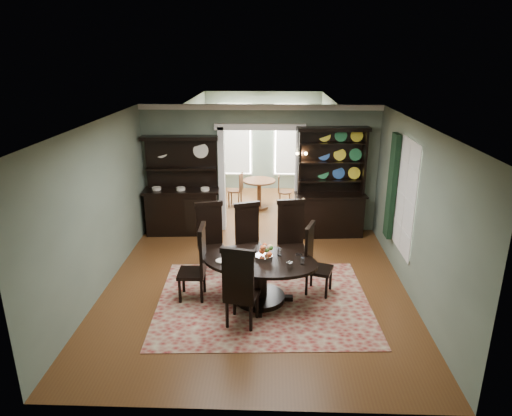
% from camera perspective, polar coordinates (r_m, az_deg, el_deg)
% --- Properties ---
extents(room, '(5.51, 6.01, 3.01)m').
position_cam_1_polar(room, '(7.89, -0.11, 0.18)').
color(room, '#5B3418').
rests_on(room, ground).
extents(parlor, '(3.51, 3.50, 3.01)m').
position_cam_1_polar(parlor, '(13.22, 0.79, 7.62)').
color(parlor, '#5B3418').
rests_on(parlor, ground).
extents(doorway_trim, '(2.08, 0.25, 2.57)m').
position_cam_1_polar(doorway_trim, '(10.72, 0.48, 5.49)').
color(doorway_trim, silver).
rests_on(doorway_trim, floor).
extents(right_window, '(0.15, 1.47, 2.12)m').
position_cam_1_polar(right_window, '(9.05, 17.41, 1.93)').
color(right_window, white).
rests_on(right_window, wall_right).
extents(wall_sconce, '(0.27, 0.21, 0.21)m').
position_cam_1_polar(wall_sconce, '(10.53, 5.67, 6.66)').
color(wall_sconce, '#CE8737').
rests_on(wall_sconce, back_wall_right).
extents(rug, '(3.77, 3.06, 0.01)m').
position_cam_1_polar(rug, '(8.10, 0.92, -11.54)').
color(rug, maroon).
rests_on(rug, floor).
extents(dining_table, '(2.17, 2.14, 0.78)m').
position_cam_1_polar(dining_table, '(7.87, 0.49, -8.05)').
color(dining_table, black).
rests_on(dining_table, rug).
extents(centerpiece, '(1.52, 0.97, 0.25)m').
position_cam_1_polar(centerpiece, '(7.81, 0.96, -5.79)').
color(centerpiece, silver).
rests_on(centerpiece, dining_table).
extents(chair_far_left, '(0.64, 0.62, 1.40)m').
position_cam_1_polar(chair_far_left, '(8.89, -5.71, -3.49)').
color(chair_far_left, black).
rests_on(chair_far_left, rug).
extents(chair_far_mid, '(0.63, 0.62, 1.36)m').
position_cam_1_polar(chair_far_mid, '(8.95, -0.95, -3.39)').
color(chair_far_mid, black).
rests_on(chair_far_mid, rug).
extents(chair_far_right, '(0.62, 0.60, 1.45)m').
position_cam_1_polar(chair_far_right, '(8.85, 4.44, -3.36)').
color(chair_far_right, black).
rests_on(chair_far_right, rug).
extents(chair_end_left, '(0.48, 0.52, 1.35)m').
position_cam_1_polar(chair_end_left, '(7.94, -7.30, -6.60)').
color(chair_end_left, black).
rests_on(chair_end_left, rug).
extents(chair_end_right, '(0.58, 0.59, 1.29)m').
position_cam_1_polar(chair_end_right, '(8.16, 7.23, -6.15)').
color(chair_end_right, black).
rests_on(chair_end_right, rug).
extents(chair_near, '(0.61, 0.59, 1.39)m').
position_cam_1_polar(chair_near, '(7.07, -2.03, -9.70)').
color(chair_near, black).
rests_on(chair_near, rug).
extents(sideboard, '(1.79, 0.74, 2.31)m').
position_cam_1_polar(sideboard, '(10.89, -9.22, 1.00)').
color(sideboard, black).
rests_on(sideboard, floor).
extents(welsh_dresser, '(1.67, 0.72, 2.53)m').
position_cam_1_polar(welsh_dresser, '(10.73, 9.24, 1.36)').
color(welsh_dresser, black).
rests_on(welsh_dresser, floor).
extents(parlor_table, '(0.88, 0.88, 0.81)m').
position_cam_1_polar(parlor_table, '(12.48, 0.40, 2.27)').
color(parlor_table, brown).
rests_on(parlor_table, parlor_floor).
extents(parlor_chair_left, '(0.43, 0.41, 0.95)m').
position_cam_1_polar(parlor_chair_left, '(12.67, -2.35, 2.41)').
color(parlor_chair_left, brown).
rests_on(parlor_chair_left, parlor_floor).
extents(parlor_chair_right, '(0.38, 0.38, 0.90)m').
position_cam_1_polar(parlor_chair_right, '(12.66, 3.33, 2.25)').
color(parlor_chair_right, brown).
rests_on(parlor_chair_right, parlor_floor).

